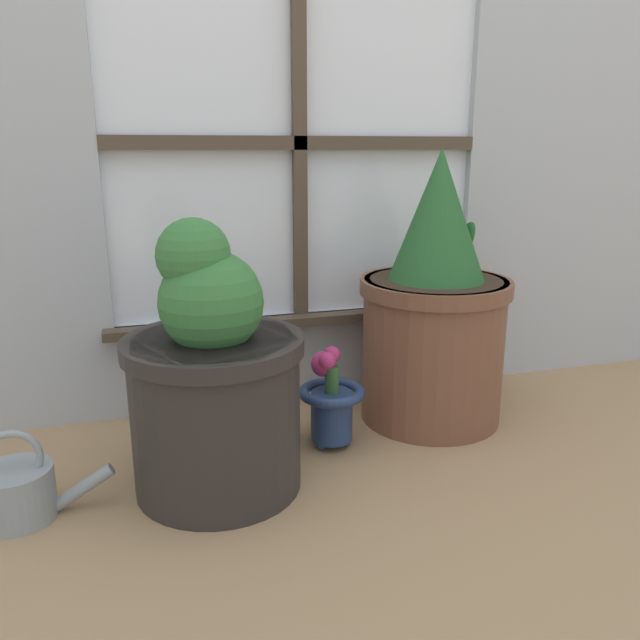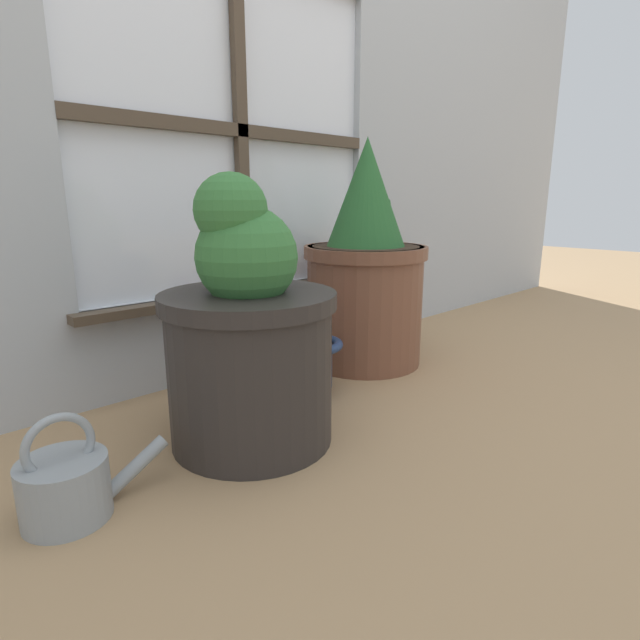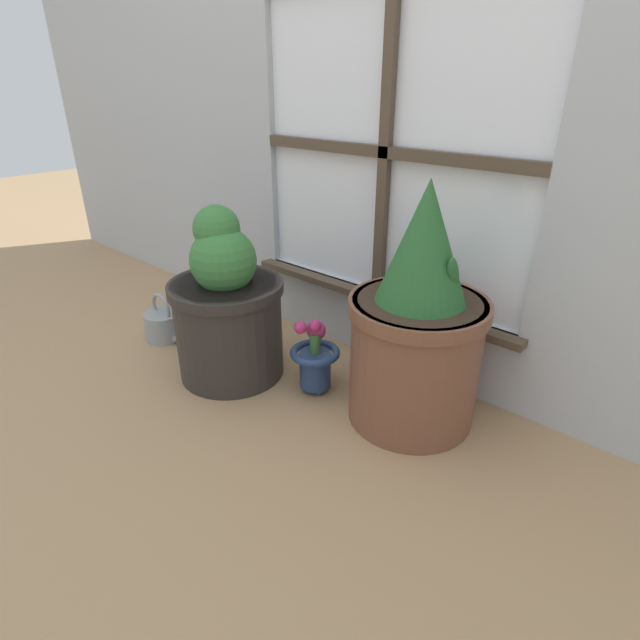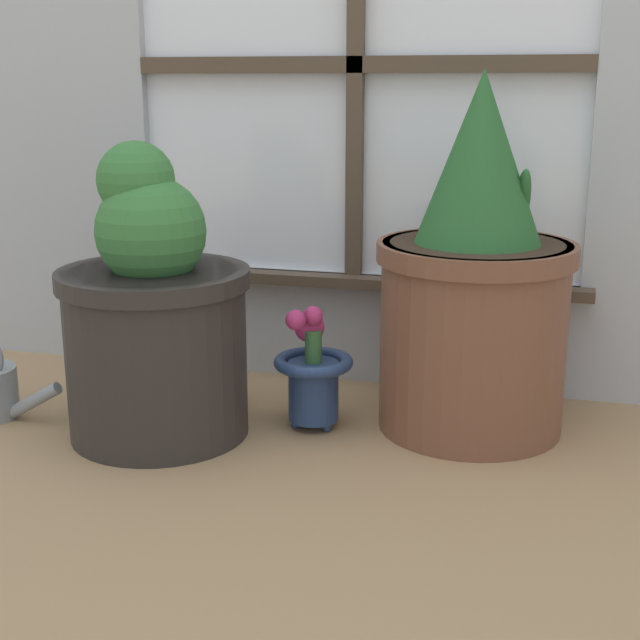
{
  "view_description": "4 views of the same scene",
  "coord_description": "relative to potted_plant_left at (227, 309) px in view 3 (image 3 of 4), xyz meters",
  "views": [
    {
      "loc": [
        -0.44,
        -1.09,
        0.71
      ],
      "look_at": [
        -0.05,
        0.21,
        0.33
      ],
      "focal_mm": 35.0,
      "sensor_mm": 36.0,
      "label": 1
    },
    {
      "loc": [
        -0.9,
        -0.71,
        0.53
      ],
      "look_at": [
        0.02,
        0.25,
        0.2
      ],
      "focal_mm": 28.0,
      "sensor_mm": 36.0,
      "label": 2
    },
    {
      "loc": [
        0.92,
        -0.78,
        0.93
      ],
      "look_at": [
        0.02,
        0.23,
        0.27
      ],
      "focal_mm": 28.0,
      "sensor_mm": 36.0,
      "label": 3
    },
    {
      "loc": [
        0.45,
        -1.4,
        0.69
      ],
      "look_at": [
        0.02,
        0.2,
        0.24
      ],
      "focal_mm": 50.0,
      "sensor_mm": 36.0,
      "label": 4
    }
  ],
  "objects": [
    {
      "name": "flower_vase",
      "position": [
        0.29,
        0.11,
        -0.12
      ],
      "size": [
        0.16,
        0.16,
        0.26
      ],
      "color": "navy",
      "rests_on": "ground_plane"
    },
    {
      "name": "potted_plant_left",
      "position": [
        0.0,
        0.0,
        0.0
      ],
      "size": [
        0.37,
        0.37,
        0.58
      ],
      "color": "#2D2826",
      "rests_on": "ground_plane"
    },
    {
      "name": "ground_plane",
      "position": [
        0.3,
        -0.14,
        -0.24
      ],
      "size": [
        10.0,
        10.0,
        0.0
      ],
      "primitive_type": "plane",
      "color": "tan"
    },
    {
      "name": "watering_can",
      "position": [
        -0.39,
        -0.02,
        -0.18
      ],
      "size": [
        0.26,
        0.14,
        0.19
      ],
      "color": "gray",
      "rests_on": "ground_plane"
    },
    {
      "name": "potted_plant_right",
      "position": [
        0.6,
        0.2,
        0.06
      ],
      "size": [
        0.39,
        0.39,
        0.71
      ],
      "color": "brown",
      "rests_on": "ground_plane"
    }
  ]
}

